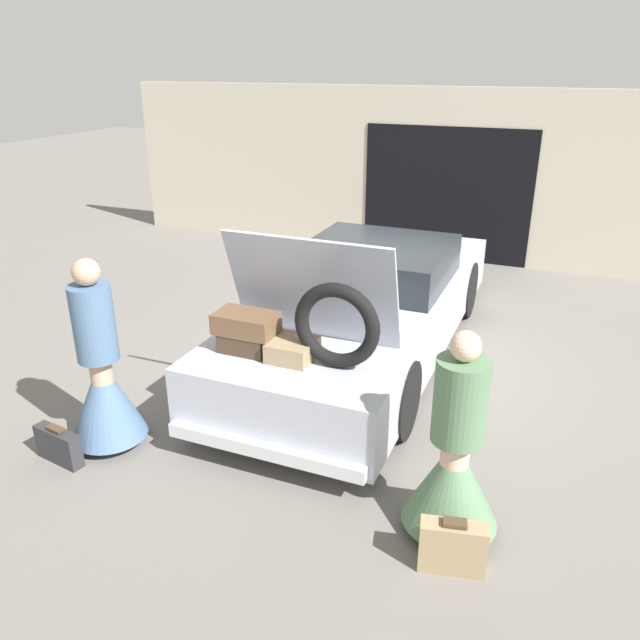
{
  "coord_description": "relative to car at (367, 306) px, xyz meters",
  "views": [
    {
      "loc": [
        2.05,
        -6.35,
        3.21
      ],
      "look_at": [
        0.0,
        -1.41,
        0.96
      ],
      "focal_mm": 35.0,
      "sensor_mm": 36.0,
      "label": 1
    }
  ],
  "objects": [
    {
      "name": "ground_plane",
      "position": [
        0.0,
        0.01,
        -0.58
      ],
      "size": [
        40.0,
        40.0,
        0.0
      ],
      "primitive_type": "plane",
      "color": "slate"
    },
    {
      "name": "person_left",
      "position": [
        -1.52,
        -2.66,
        0.03
      ],
      "size": [
        0.66,
        0.66,
        1.73
      ],
      "rotation": [
        0.0,
        0.0,
        -1.61
      ],
      "color": "tan",
      "rests_on": "ground_plane"
    },
    {
      "name": "person_right",
      "position": [
        1.52,
        -2.6,
        -0.02
      ],
      "size": [
        0.7,
        0.7,
        1.59
      ],
      "rotation": [
        0.0,
        0.0,
        1.52
      ],
      "color": "beige",
      "rests_on": "ground_plane"
    },
    {
      "name": "suitcase_beside_right_person",
      "position": [
        1.62,
        -2.99,
        -0.39
      ],
      "size": [
        0.47,
        0.24,
        0.4
      ],
      "color": "#9E8460",
      "rests_on": "ground_plane"
    },
    {
      "name": "suitcase_beside_left_person",
      "position": [
        -1.73,
        -3.05,
        -0.43
      ],
      "size": [
        0.49,
        0.19,
        0.34
      ],
      "color": "#2D2D33",
      "rests_on": "ground_plane"
    },
    {
      "name": "garage_wall_back",
      "position": [
        0.0,
        4.13,
        0.81
      ],
      "size": [
        12.0,
        0.14,
        2.8
      ],
      "color": "beige",
      "rests_on": "ground_plane"
    },
    {
      "name": "car",
      "position": [
        0.0,
        0.0,
        0.0
      ],
      "size": [
        1.89,
        5.23,
        1.83
      ],
      "color": "#B2B7C6",
      "rests_on": "ground_plane"
    }
  ]
}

